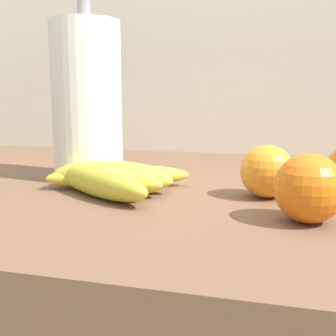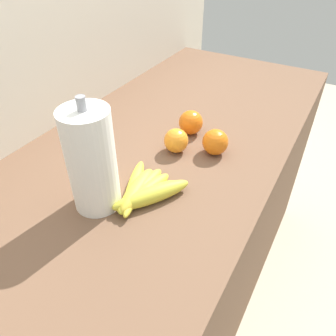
{
  "view_description": "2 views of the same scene",
  "coord_description": "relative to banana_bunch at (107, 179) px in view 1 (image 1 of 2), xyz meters",
  "views": [
    {
      "loc": [
        0.03,
        -0.62,
        1.0
      ],
      "look_at": [
        -0.11,
        -0.09,
        0.91
      ],
      "focal_mm": 44.41,
      "sensor_mm": 36.0,
      "label": 1
    },
    {
      "loc": [
        -0.68,
        -0.44,
        1.42
      ],
      "look_at": [
        -0.15,
        -0.13,
        0.95
      ],
      "focal_mm": 35.09,
      "sensor_mm": 36.0,
      "label": 2
    }
  ],
  "objects": [
    {
      "name": "banana_bunch",
      "position": [
        0.0,
        0.0,
        0.0
      ],
      "size": [
        0.21,
        0.19,
        0.04
      ],
      "color": "gold",
      "rests_on": "counter"
    },
    {
      "name": "orange_front",
      "position": [
        0.27,
        -0.08,
        0.02
      ],
      "size": [
        0.08,
        0.08,
        0.08
      ],
      "primitive_type": "sphere",
      "color": "orange",
      "rests_on": "counter"
    },
    {
      "name": "wall_back",
      "position": [
        0.2,
        0.47,
        -0.24
      ],
      "size": [
        2.17,
        0.06,
        1.3
      ],
      "primitive_type": "cube",
      "color": "silver",
      "rests_on": "ground"
    },
    {
      "name": "paper_towel_roll",
      "position": [
        -0.07,
        0.09,
        0.11
      ],
      "size": [
        0.11,
        0.11,
        0.28
      ],
      "color": "white",
      "rests_on": "counter"
    },
    {
      "name": "orange_right",
      "position": [
        0.22,
        0.03,
        0.02
      ],
      "size": [
        0.07,
        0.07,
        0.07
      ],
      "primitive_type": "sphere",
      "color": "orange",
      "rests_on": "counter"
    }
  ]
}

